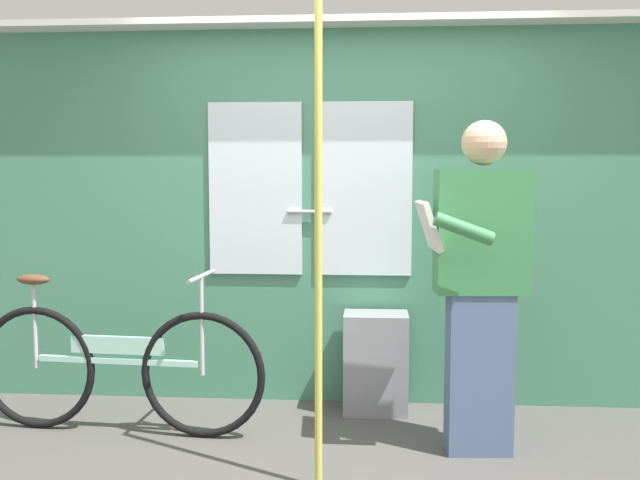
% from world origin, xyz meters
% --- Properties ---
extents(ground_plane, '(6.06, 3.90, 0.04)m').
position_xyz_m(ground_plane, '(0.00, 0.00, -0.02)').
color(ground_plane, '#474442').
extents(train_door_wall, '(5.06, 0.28, 2.44)m').
position_xyz_m(train_door_wall, '(-0.01, 1.14, 1.27)').
color(train_door_wall, '#427F60').
rests_on(train_door_wall, ground_plane).
extents(bicycle_near_door, '(1.73, 0.44, 0.93)m').
position_xyz_m(bicycle_near_door, '(-1.25, 0.46, 0.38)').
color(bicycle_near_door, black).
rests_on(bicycle_near_door, ground_plane).
extents(passenger_reading_newspaper, '(0.59, 0.53, 1.76)m').
position_xyz_m(passenger_reading_newspaper, '(0.76, 0.32, 0.93)').
color(passenger_reading_newspaper, slate).
rests_on(passenger_reading_newspaper, ground_plane).
extents(trash_bin_by_wall, '(0.40, 0.28, 0.62)m').
position_xyz_m(trash_bin_by_wall, '(0.23, 0.93, 0.31)').
color(trash_bin_by_wall, gray).
rests_on(trash_bin_by_wall, ground_plane).
extents(handrail_pole, '(0.04, 0.04, 2.40)m').
position_xyz_m(handrail_pole, '(-0.05, -0.17, 1.20)').
color(handrail_pole, '#C6C14C').
rests_on(handrail_pole, ground_plane).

